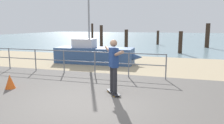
{
  "coord_description": "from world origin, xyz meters",
  "views": [
    {
      "loc": [
        2.55,
        -5.29,
        2.17
      ],
      "look_at": [
        0.3,
        2.0,
        0.9
      ],
      "focal_mm": 35.8,
      "sensor_mm": 36.0,
      "label": 1
    }
  ],
  "objects": [
    {
      "name": "groyne_post_4",
      "position": [
        2.52,
        12.47,
        0.85
      ],
      "size": [
        0.3,
        0.3,
        1.71
      ],
      "primitive_type": "cylinder",
      "color": "#332319",
      "rests_on": "ground"
    },
    {
      "name": "groyne_post_3",
      "position": [
        0.1,
        19.87,
        0.78
      ],
      "size": [
        0.27,
        0.27,
        1.55
      ],
      "primitive_type": "cylinder",
      "color": "#332319",
      "rests_on": "ground"
    },
    {
      "name": "groyne_post_5",
      "position": [
        4.95,
        17.8,
        1.16
      ],
      "size": [
        0.4,
        0.4,
        2.33
      ],
      "primitive_type": "cylinder",
      "color": "#332319",
      "rests_on": "ground"
    },
    {
      "name": "beach_strip",
      "position": [
        0.0,
        7.0,
        0.0
      ],
      "size": [
        24.0,
        6.0,
        0.04
      ],
      "primitive_type": "cube",
      "color": "tan",
      "rests_on": "ground"
    },
    {
      "name": "groyne_post_1",
      "position": [
        -4.75,
        14.91,
        1.07
      ],
      "size": [
        0.3,
        0.3,
        2.15
      ],
      "primitive_type": "cylinder",
      "color": "#332319",
      "rests_on": "ground"
    },
    {
      "name": "ground_plane",
      "position": [
        0.0,
        -1.0,
        0.0
      ],
      "size": [
        24.0,
        10.0,
        0.04
      ],
      "primitive_type": "cube",
      "color": "#605B56",
      "rests_on": "ground"
    },
    {
      "name": "skateboarder",
      "position": [
        0.6,
        1.2,
        1.02
      ],
      "size": [
        0.95,
        1.2,
        1.65
      ],
      "color": "#26262B",
      "rests_on": "skateboard"
    },
    {
      "name": "traffic_cone",
      "position": [
        -2.97,
        0.75,
        0.25
      ],
      "size": [
        0.36,
        0.36,
        0.5
      ],
      "primitive_type": "cone",
      "color": "#E55919",
      "rests_on": "ground"
    },
    {
      "name": "skateboard",
      "position": [
        0.6,
        1.2,
        0.07
      ],
      "size": [
        0.64,
        0.76,
        0.08
      ],
      "color": "black",
      "rests_on": "ground"
    },
    {
      "name": "sea_surface",
      "position": [
        0.0,
        35.0,
        0.0
      ],
      "size": [
        72.0,
        50.0,
        0.04
      ],
      "primitive_type": "cube",
      "color": "#75939E",
      "rests_on": "ground"
    },
    {
      "name": "groyne_post_0",
      "position": [
        -7.18,
        18.6,
        1.16
      ],
      "size": [
        0.24,
        0.24,
        2.33
      ],
      "primitive_type": "cylinder",
      "color": "#332319",
      "rests_on": "ground"
    },
    {
      "name": "railing_fence",
      "position": [
        -2.48,
        3.6,
        0.69
      ],
      "size": [
        9.09,
        0.05,
        1.05
      ],
      "color": "slate",
      "rests_on": "ground"
    },
    {
      "name": "groyne_post_2",
      "position": [
        -2.33,
        15.03,
        0.88
      ],
      "size": [
        0.32,
        0.32,
        1.75
      ],
      "primitive_type": "cylinder",
      "color": "#332319",
      "rests_on": "ground"
    },
    {
      "name": "sailboat",
      "position": [
        -1.96,
        6.44,
        0.52
      ],
      "size": [
        4.98,
        1.54,
        4.89
      ],
      "color": "#335184",
      "rests_on": "ground"
    }
  ]
}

